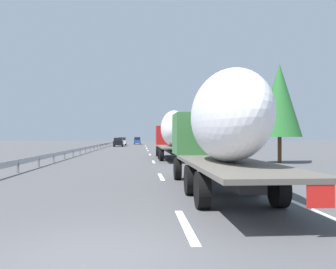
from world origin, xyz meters
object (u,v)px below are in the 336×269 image
car_black_suv (118,142)px  road_sign (182,134)px  truck_trailing (220,126)px  truck_lead (172,132)px  car_blue_sedan (137,141)px  car_white_van (122,141)px

car_black_suv → road_sign: road_sign is taller
car_black_suv → road_sign: bearing=-153.8°
car_black_suv → road_sign: (-21.14, -10.42, 1.44)m
road_sign → truck_trailing: bearing=175.5°
truck_lead → car_blue_sedan: (61.57, 3.70, -1.47)m
truck_trailing → car_black_suv: size_ratio=3.08×
truck_lead → car_white_van: 52.31m
truck_lead → truck_trailing: bearing=-180.0°
truck_trailing → car_black_suv: 60.86m
car_white_van → car_black_suv: car_white_van is taller
car_white_van → road_sign: (-31.85, -10.21, 1.42)m
truck_trailing → road_sign: (39.25, -3.10, -0.03)m
car_white_van → car_black_suv: size_ratio=1.01×
truck_lead → truck_trailing: size_ratio=1.06×
car_black_suv → truck_trailing: bearing=-173.1°
car_blue_sedan → car_black_suv: car_blue_sedan is taller
truck_trailing → road_sign: bearing=-4.5°
truck_lead → truck_trailing: 19.30m
truck_lead → car_blue_sedan: 61.70m
truck_lead → car_black_suv: 41.77m
truck_trailing → road_sign: size_ratio=3.63×
car_white_van → car_blue_sedan: car_blue_sedan is taller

